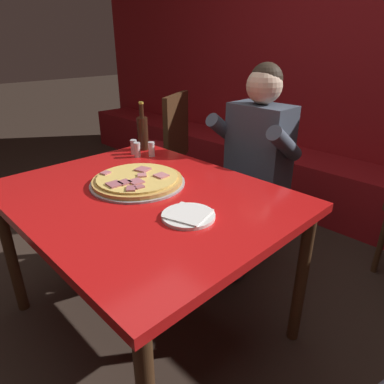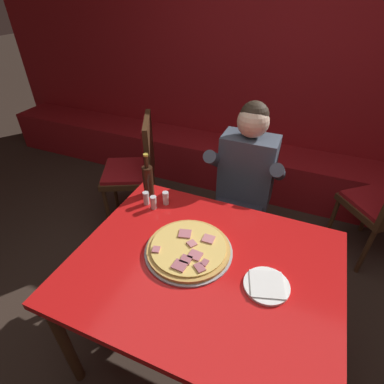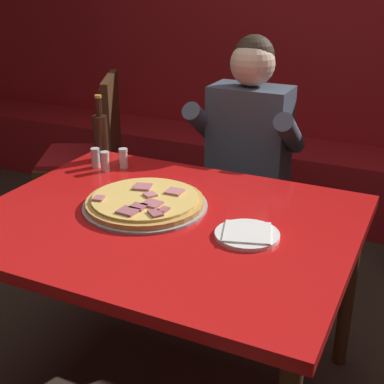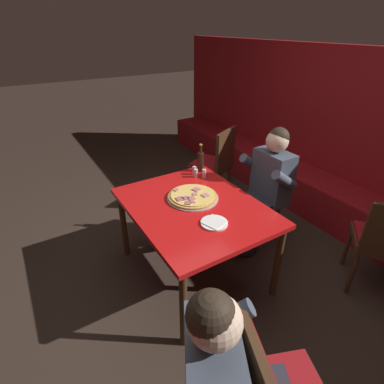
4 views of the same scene
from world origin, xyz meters
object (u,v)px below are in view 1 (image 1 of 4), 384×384
pizza (138,180)px  shaker_parmesan (152,150)px  shaker_black_pepper (134,148)px  diner_seated_blue_shirt (250,161)px  plate_white_paper (188,215)px  main_dining_table (144,208)px  dining_chair_far_left (163,144)px  beer_bottle (143,132)px  shaker_oregano (137,151)px

pizza → shaker_parmesan: shaker_parmesan is taller
shaker_black_pepper → diner_seated_blue_shirt: diner_seated_blue_shirt is taller
plate_white_paper → shaker_parmesan: 0.79m
main_dining_table → dining_chair_far_left: 1.35m
beer_bottle → shaker_parmesan: size_ratio=3.40×
main_dining_table → shaker_black_pepper: 0.60m
main_dining_table → dining_chair_far_left: bearing=136.4°
dining_chair_far_left → beer_bottle: bearing=-49.9°
plate_white_paper → beer_bottle: size_ratio=0.72×
main_dining_table → beer_bottle: beer_bottle is taller
beer_bottle → shaker_parmesan: bearing=-19.1°
pizza → shaker_oregano: size_ratio=5.24×
dining_chair_far_left → plate_white_paper: bearing=-36.3°
beer_bottle → shaker_oregano: bearing=-50.2°
pizza → shaker_oregano: (-0.34, 0.24, 0.02)m
pizza → shaker_parmesan: 0.43m
shaker_parmesan → dining_chair_far_left: (-0.58, 0.57, -0.20)m
plate_white_paper → shaker_black_pepper: (-0.81, 0.32, 0.03)m
dining_chair_far_left → shaker_black_pepper: bearing=-52.6°
dining_chair_far_left → pizza: bearing=-45.4°
shaker_parmesan → main_dining_table: bearing=-42.5°
shaker_parmesan → dining_chair_far_left: bearing=135.7°
plate_white_paper → shaker_oregano: (-0.75, 0.30, 0.03)m
shaker_black_pepper → dining_chair_far_left: bearing=127.4°
beer_bottle → shaker_black_pepper: (0.04, -0.10, -0.07)m
main_dining_table → pizza: bearing=156.0°
diner_seated_blue_shirt → beer_bottle: bearing=-141.0°
shaker_parmesan → diner_seated_blue_shirt: 0.61m
plate_white_paper → shaker_oregano: 0.81m
main_dining_table → shaker_parmesan: (-0.39, 0.36, 0.11)m
beer_bottle → shaker_oregano: (0.10, -0.12, -0.07)m
diner_seated_blue_shirt → main_dining_table: bearing=-88.6°
plate_white_paper → shaker_oregano: bearing=157.9°
pizza → beer_bottle: 0.57m
diner_seated_blue_shirt → dining_chair_far_left: bearing=174.0°
main_dining_table → plate_white_paper: plate_white_paper is taller
plate_white_paper → diner_seated_blue_shirt: diner_seated_blue_shirt is taller
shaker_black_pepper → dining_chair_far_left: (-0.47, 0.62, -0.20)m
main_dining_table → diner_seated_blue_shirt: 0.83m
plate_white_paper → dining_chair_far_left: size_ratio=0.21×
main_dining_table → dining_chair_far_left: (-0.97, 0.93, -0.09)m
beer_bottle → diner_seated_blue_shirt: size_ratio=0.23×
shaker_oregano → diner_seated_blue_shirt: (0.42, 0.54, -0.09)m
plate_white_paper → beer_bottle: bearing=153.5°
pizza → plate_white_paper: bearing=-8.2°
plate_white_paper → diner_seated_blue_shirt: size_ratio=0.16×
pizza → shaker_black_pepper: shaker_black_pepper is taller
pizza → shaker_black_pepper: (-0.40, 0.26, 0.02)m
main_dining_table → shaker_oregano: bearing=146.5°
main_dining_table → shaker_oregano: size_ratio=15.03×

